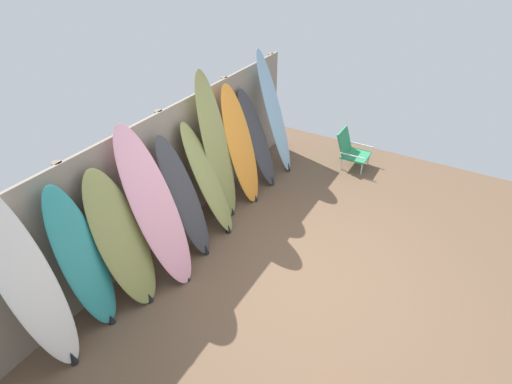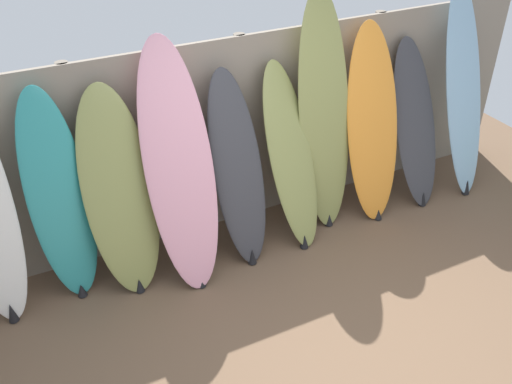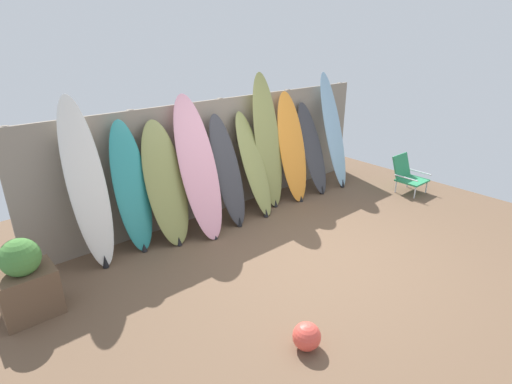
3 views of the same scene
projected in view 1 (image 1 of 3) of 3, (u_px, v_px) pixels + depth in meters
ground at (301, 277)px, 5.02m from camera, size 7.68×7.68×0.00m
fence_back at (169, 174)px, 5.34m from camera, size 6.08×0.11×1.80m
surfboard_white_0 at (29, 285)px, 3.55m from camera, size 0.49×0.52×2.11m
surfboard_teal_1 at (83, 261)px, 4.03m from camera, size 0.49×0.42×1.75m
surfboard_olive_2 at (123, 242)px, 4.33m from camera, size 0.58×0.57×1.68m
surfboard_pink_3 at (156, 210)px, 4.56m from camera, size 0.60×0.81×1.97m
surfboard_charcoal_4 at (184, 199)px, 5.02m from camera, size 0.46×0.66×1.64m
surfboard_olive_5 at (208, 181)px, 5.41m from camera, size 0.52×0.75×1.61m
surfboard_olive_6 at (217, 149)px, 5.57m from camera, size 0.53×0.50×2.16m
surfboard_orange_7 at (241, 147)px, 5.97m from camera, size 0.58×0.65×1.83m
surfboard_charcoal_8 at (258, 140)px, 6.44m from camera, size 0.48×0.68×1.58m
surfboard_skyblue_9 at (275, 114)px, 6.68m from camera, size 0.45×0.74×2.07m
beach_chair at (351, 149)px, 7.12m from camera, size 0.50×0.55×0.66m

